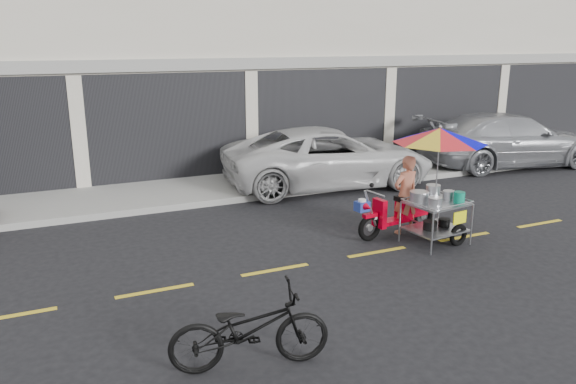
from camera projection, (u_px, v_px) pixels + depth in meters
name	position (u px, v px, depth m)	size (l,w,h in m)	color
ground	(377.00, 252.00, 10.17)	(90.00, 90.00, 0.00)	black
sidewalk	(265.00, 181.00, 15.00)	(45.00, 3.00, 0.15)	gray
shophouse_block	(285.00, 24.00, 19.49)	(36.00, 8.11, 10.40)	beige
centerline	(377.00, 252.00, 10.17)	(42.00, 0.10, 0.01)	gold
white_pickup	(329.00, 157.00, 14.60)	(2.54, 5.50, 1.53)	silver
silver_pickup	(508.00, 140.00, 16.87)	(2.25, 5.53, 1.61)	#9D9FA5
near_bicycle	(250.00, 329.00, 6.49)	(0.66, 1.88, 0.99)	black
food_vendor_rig	(426.00, 168.00, 10.51)	(2.39, 1.92, 2.23)	black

